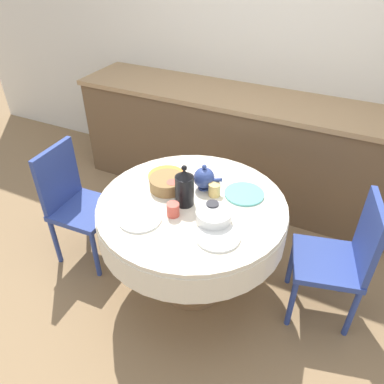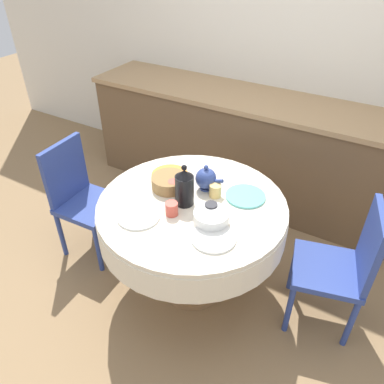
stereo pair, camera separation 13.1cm
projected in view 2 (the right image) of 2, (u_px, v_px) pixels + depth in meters
ground_plane at (192, 285)px, 2.67m from camera, size 12.00×12.00×0.00m
wall_back at (291, 45)px, 3.02m from camera, size 7.00×0.05×2.60m
kitchen_counter at (264, 152)px, 3.27m from camera, size 3.24×0.64×0.95m
dining_table at (192, 219)px, 2.31m from camera, size 1.15×1.15×0.74m
chair_left at (343, 264)px, 2.17m from camera, size 0.48×0.48×0.89m
chair_right at (81, 195)px, 2.73m from camera, size 0.42×0.42×0.89m
plate_near_left at (139, 216)px, 2.12m from camera, size 0.24×0.24×0.01m
cup_near_left at (172, 209)px, 2.13m from camera, size 0.07×0.07×0.08m
plate_near_right at (213, 237)px, 1.98m from camera, size 0.24×0.24×0.01m
cup_near_right at (211, 210)px, 2.12m from camera, size 0.07×0.07×0.08m
plate_far_left at (170, 175)px, 2.48m from camera, size 0.24×0.24×0.01m
cup_far_left at (174, 187)px, 2.31m from camera, size 0.07×0.07×0.08m
plate_far_right at (245, 196)px, 2.28m from camera, size 0.24×0.24×0.01m
cup_far_right at (215, 191)px, 2.27m from camera, size 0.07×0.07×0.08m
coffee_carafe at (184, 187)px, 2.17m from camera, size 0.11×0.11×0.27m
teapot at (207, 179)px, 2.31m from camera, size 0.18×0.13×0.17m
bread_basket at (169, 182)px, 2.35m from camera, size 0.22×0.22×0.08m
fruit_bowl at (211, 217)px, 2.07m from camera, size 0.20×0.20×0.07m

